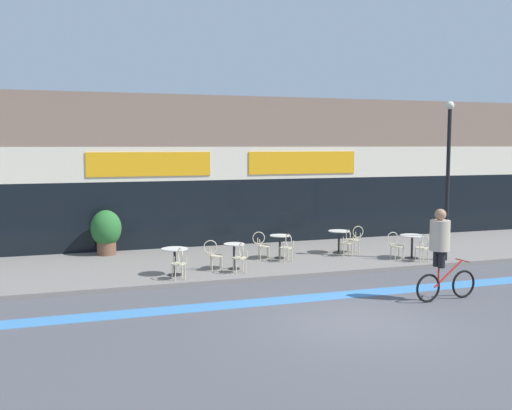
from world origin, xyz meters
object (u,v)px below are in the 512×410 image
bistro_table_0 (175,256)px  lamp_post (448,169)px  cafe_chair_1_near (240,256)px  planter_pot (106,231)px  cafe_chair_4_near (423,246)px  cyclist_0 (441,247)px  bistro_table_4 (412,242)px  cafe_chair_1_side (214,253)px  bistro_table_2 (280,242)px  cafe_chair_3_near (347,241)px  cafe_chair_2_near (287,246)px  bistro_table_1 (234,251)px  bistro_table_3 (339,237)px  cafe_chair_3_side (355,237)px  cafe_chair_2_side (262,243)px  cafe_chair_4_side (395,244)px  cafe_chair_0_near (179,261)px

bistro_table_0 → lamp_post: (8.62, -0.55, 2.36)m
cafe_chair_1_near → planter_pot: (-3.39, 4.22, 0.29)m
bistro_table_0 → cafe_chair_4_near: 7.79m
cyclist_0 → bistro_table_4: bearing=60.0°
cafe_chair_1_side → lamp_post: size_ratio=0.18×
bistro_table_2 → cafe_chair_1_side: cafe_chair_1_side is taller
bistro_table_2 → cafe_chair_4_near: 4.52m
bistro_table_0 → cafe_chair_1_side: 1.24m
bistro_table_2 → bistro_table_0: bearing=-158.8°
cafe_chair_4_near → planter_pot: (-9.33, 4.46, 0.29)m
cafe_chair_1_near → cafe_chair_3_near: bearing=-70.3°
cafe_chair_1_near → cyclist_0: (3.85, -4.02, 0.70)m
bistro_table_0 → cafe_chair_2_near: cafe_chair_2_near is taller
cafe_chair_1_side → lamp_post: bearing=0.1°
bistro_table_1 → cafe_chair_2_near: (1.90, 0.54, -0.02)m
bistro_table_3 → cafe_chair_1_near: size_ratio=0.85×
cafe_chair_3_side → cyclist_0: bearing=82.1°
cafe_chair_1_near → cafe_chair_2_side: same height
bistro_table_1 → bistro_table_4: (5.94, -0.23, 0.01)m
cafe_chair_2_near → cafe_chair_4_side: (3.41, -0.77, 0.00)m
bistro_table_0 → cafe_chair_2_side: 3.42m
cafe_chair_1_near → cyclist_0: cyclist_0 is taller
cyclist_0 → cafe_chair_0_near: bearing=141.9°
cafe_chair_4_near → bistro_table_1: bearing=84.4°
bistro_table_2 → lamp_post: size_ratio=0.15×
bistro_table_0 → cyclist_0: 7.20m
cafe_chair_2_near → cafe_chair_2_side: bearing=39.1°
bistro_table_4 → cafe_chair_1_side: size_ratio=0.87×
cafe_chair_1_side → cafe_chair_2_near: bearing=18.4°
cafe_chair_0_near → cafe_chair_2_side: 3.72m
bistro_table_1 → cafe_chair_4_near: cafe_chair_4_near is taller
bistro_table_3 → cafe_chair_0_near: size_ratio=0.85×
bistro_table_2 → bistro_table_4: size_ratio=0.97×
cafe_chair_2_side → planter_pot: 5.26m
bistro_table_3 → cyclist_0: size_ratio=0.34×
cyclist_0 → cafe_chair_4_near: bearing=56.5°
bistro_table_3 → cafe_chair_1_near: bearing=-153.9°
cafe_chair_0_near → cafe_chair_1_near: size_ratio=1.00×
cafe_chair_0_near → cafe_chair_3_side: (6.58, 2.30, 0.00)m
bistro_table_1 → bistro_table_3: 4.36m
cafe_chair_4_near → cafe_chair_3_side: bearing=30.2°
cafe_chair_1_near → cafe_chair_1_side: bearing=45.5°
bistro_table_4 → cafe_chair_2_near: 4.11m
cafe_chair_3_side → planter_pot: size_ratio=0.60×
cafe_chair_2_near → cafe_chair_3_near: (2.22, 0.24, 0.00)m
cyclist_0 → cafe_chair_2_side: bearing=109.2°
bistro_table_4 → cafe_chair_3_side: bearing=125.9°
bistro_table_0 → bistro_table_2: size_ratio=1.02×
bistro_table_1 → planter_pot: size_ratio=0.51×
cafe_chair_4_side → lamp_post: size_ratio=0.18×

